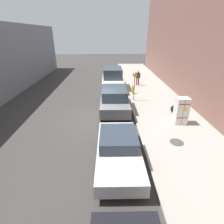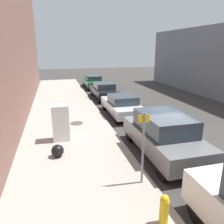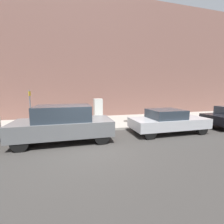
{
  "view_description": "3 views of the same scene",
  "coord_description": "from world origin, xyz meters",
  "views": [
    {
      "loc": [
        -0.59,
        10.86,
        5.31
      ],
      "look_at": [
        -0.75,
        2.63,
        1.57
      ],
      "focal_mm": 28.0,
      "sensor_mm": 36.0,
      "label": 1
    },
    {
      "loc": [
        -5.16,
        -8.56,
        4.28
      ],
      "look_at": [
        -2.37,
        1.93,
        1.09
      ],
      "focal_mm": 35.0,
      "sensor_mm": 36.0,
      "label": 2
    },
    {
      "loc": [
        6.35,
        -0.65,
        2.45
      ],
      "look_at": [
        -2.05,
        1.56,
        1.19
      ],
      "focal_mm": 24.0,
      "sensor_mm": 36.0,
      "label": 3
    }
  ],
  "objects": [
    {
      "name": "manhole_cover",
      "position": [
        -4.09,
        3.35,
        0.15
      ],
      "size": [
        0.7,
        0.7,
        0.02
      ],
      "primitive_type": "cylinder",
      "color": "#47443F",
      "rests_on": "sidewalk_slab"
    },
    {
      "name": "discarded_refrigerator",
      "position": [
        -5.01,
        1.21,
        0.98
      ],
      "size": [
        0.75,
        0.63,
        1.67
      ],
      "color": "silver",
      "rests_on": "sidewalk_slab"
    },
    {
      "name": "street_sign_post",
      "position": [
        -2.67,
        -2.91,
        1.45
      ],
      "size": [
        0.36,
        0.07,
        2.33
      ],
      "color": "slate",
      "rests_on": "sidewalk_slab"
    },
    {
      "name": "fire_hydrant",
      "position": [
        -2.82,
        -4.66,
        0.55
      ],
      "size": [
        0.22,
        0.22,
        0.81
      ],
      "color": "gold",
      "rests_on": "sidewalk_slab"
    },
    {
      "name": "parked_sedan_silver",
      "position": [
        -0.99,
        4.6,
        0.71
      ],
      "size": [
        1.82,
        4.36,
        1.37
      ],
      "color": "silver",
      "rests_on": "ground"
    },
    {
      "name": "trash_bag",
      "position": [
        -5.23,
        -0.45,
        0.39
      ],
      "size": [
        0.49,
        0.49,
        0.49
      ],
      "primitive_type": "sphere",
      "color": "black",
      "rests_on": "sidewalk_slab"
    },
    {
      "name": "ground_plane",
      "position": [
        0.0,
        0.0,
        0.0
      ],
      "size": [
        80.0,
        80.0,
        0.0
      ],
      "primitive_type": "plane",
      "color": "#383533"
    },
    {
      "name": "sidewalk_slab",
      "position": [
        -4.59,
        0.0,
        0.07
      ],
      "size": [
        4.59,
        44.0,
        0.14
      ],
      "primitive_type": "cube",
      "color": "#9E998E",
      "rests_on": "ground"
    },
    {
      "name": "pedestrian_walking_far",
      "position": [
        -3.71,
        -7.6,
        1.01
      ],
      "size": [
        0.44,
        0.22,
        1.53
      ],
      "rotation": [
        0.0,
        0.0,
        1.25
      ],
      "color": "#B73338",
      "rests_on": "sidewalk_slab"
    },
    {
      "name": "parked_van_white",
      "position": [
        -0.99,
        -6.65,
        1.07
      ],
      "size": [
        2.05,
        5.07,
        2.16
      ],
      "color": "silver",
      "rests_on": "ground"
    },
    {
      "name": "parked_suv_gray",
      "position": [
        -0.99,
        -1.1,
        0.9
      ],
      "size": [
        1.97,
        4.53,
        1.74
      ],
      "color": "slate",
      "rests_on": "ground"
    }
  ]
}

